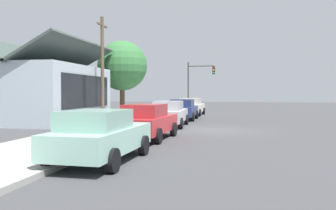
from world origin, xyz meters
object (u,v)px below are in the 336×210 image
shade_tree (122,66)px  car_cherry (147,121)px  car_silver (169,113)px  utility_pole_wooden (102,67)px  traffic_light_main (199,79)px  car_navy (183,109)px  car_ivory (191,106)px  car_seafoam (100,135)px  fire_hydrant_red (111,129)px

shade_tree → car_cherry: bearing=-158.1°
car_silver → utility_pole_wooden: 6.80m
car_cherry → traffic_light_main: traffic_light_main is taller
utility_pole_wooden → car_silver: bearing=-116.9°
car_navy → traffic_light_main: (9.37, -0.22, 2.68)m
car_navy → utility_pole_wooden: 6.85m
shade_tree → car_ivory: bearing=-70.0°
traffic_light_main → car_silver: bearing=179.0°
car_cherry → shade_tree: (15.06, 6.06, 3.65)m
traffic_light_main → car_navy: bearing=178.6°
car_navy → car_ivory: 5.64m
car_seafoam → utility_pole_wooden: bearing=23.2°
car_navy → shade_tree: bearing=59.9°
car_cherry → utility_pole_wooden: (8.82, 5.51, 3.12)m
car_seafoam → car_ivory: bearing=2.4°
car_silver → shade_tree: bearing=31.9°
car_seafoam → traffic_light_main: bearing=1.8°
shade_tree → fire_hydrant_red: size_ratio=9.44×
car_navy → traffic_light_main: traffic_light_main is taller
car_navy → utility_pole_wooden: utility_pole_wooden is taller
car_cherry → car_navy: (11.58, 0.08, 0.00)m
car_navy → fire_hydrant_red: 12.23m
car_silver → car_cherry: bearing=179.6°
car_seafoam → traffic_light_main: size_ratio=0.87×
car_ivory → utility_pole_wooden: utility_pole_wooden is taller
fire_hydrant_red → car_ivory: bearing=-4.5°
car_cherry → fire_hydrant_red: car_cherry is taller
car_navy → fire_hydrant_red: bearing=173.3°
car_seafoam → car_ivory: 22.57m
car_cherry → utility_pole_wooden: 10.86m
traffic_light_main → utility_pole_wooden: bearing=155.0°
car_ivory → fire_hydrant_red: car_ivory is taller
car_seafoam → traffic_light_main: traffic_light_main is taller
car_cherry → car_ivory: size_ratio=0.96×
car_cherry → car_navy: size_ratio=1.03×
car_silver → fire_hydrant_red: 6.80m
car_cherry → car_seafoam: bearing=-178.0°
car_cherry → car_silver: 6.08m
shade_tree → utility_pole_wooden: (-6.24, -0.55, -0.54)m
car_seafoam → fire_hydrant_red: 4.99m
car_seafoam → car_cherry: bearing=1.0°
car_silver → fire_hydrant_red: bearing=166.6°
car_ivory → fire_hydrant_red: 17.84m
car_cherry → fire_hydrant_red: 1.64m
car_navy → shade_tree: size_ratio=0.65×
fire_hydrant_red → utility_pole_wooden: bearing=23.1°
car_silver → car_ivory: same height
car_cherry → car_ivory: bearing=3.8°
car_navy → fire_hydrant_red: (-12.14, 1.44, -0.32)m
car_ivory → fire_hydrant_red: (-17.78, 1.39, -0.32)m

